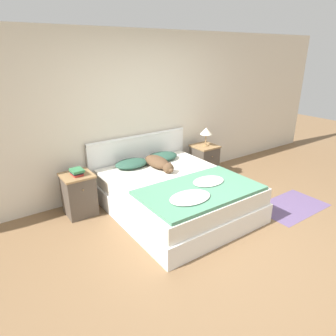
{
  "coord_description": "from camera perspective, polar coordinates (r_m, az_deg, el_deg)",
  "views": [
    {
      "loc": [
        -2.47,
        -2.16,
        2.24
      ],
      "look_at": [
        -0.11,
        1.21,
        0.62
      ],
      "focal_mm": 32.0,
      "sensor_mm": 36.0,
      "label": 1
    }
  ],
  "objects": [
    {
      "name": "bed",
      "position": [
        4.42,
        1.55,
        -5.18
      ],
      "size": [
        1.75,
        2.07,
        0.52
      ],
      "color": "white",
      "rests_on": "ground_plane"
    },
    {
      "name": "table_lamp",
      "position": [
        5.44,
        7.27,
        6.88
      ],
      "size": [
        0.21,
        0.21,
        0.34
      ],
      "color": "#9E7A4C",
      "rests_on": "nightstand_right"
    },
    {
      "name": "rug",
      "position": [
        5.01,
        22.4,
        -6.76
      ],
      "size": [
        1.1,
        0.68,
        0.0
      ],
      "color": "#604C75",
      "rests_on": "ground_plane"
    },
    {
      "name": "dog",
      "position": [
        4.69,
        -1.82,
        1.03
      ],
      "size": [
        0.28,
        0.78,
        0.17
      ],
      "color": "brown",
      "rests_on": "bed"
    },
    {
      "name": "nightstand_left",
      "position": [
        4.5,
        -16.59,
        -4.81
      ],
      "size": [
        0.43,
        0.43,
        0.62
      ],
      "color": "#4C4238",
      "rests_on": "ground_plane"
    },
    {
      "name": "pillow_left",
      "position": [
        4.76,
        -6.94,
        0.87
      ],
      "size": [
        0.54,
        0.39,
        0.11
      ],
      "color": "#284C3D",
      "rests_on": "bed"
    },
    {
      "name": "headboard",
      "position": [
        5.14,
        -5.45,
        1.51
      ],
      "size": [
        1.83,
        0.06,
        0.93
      ],
      "color": "white",
      "rests_on": "ground_plane"
    },
    {
      "name": "pillow_right",
      "position": [
        5.04,
        -1.09,
        2.23
      ],
      "size": [
        0.54,
        0.39,
        0.11
      ],
      "color": "#284C3D",
      "rests_on": "bed"
    },
    {
      "name": "ground_plane",
      "position": [
        3.97,
        11.71,
        -13.25
      ],
      "size": [
        16.0,
        16.0,
        0.0
      ],
      "primitive_type": "plane",
      "color": "brown"
    },
    {
      "name": "nightstand_right",
      "position": [
        5.61,
        6.91,
        1.29
      ],
      "size": [
        0.43,
        0.43,
        0.62
      ],
      "color": "#4C4238",
      "rests_on": "ground_plane"
    },
    {
      "name": "book_stack",
      "position": [
        4.34,
        -16.99,
        -0.72
      ],
      "size": [
        0.17,
        0.2,
        0.09
      ],
      "color": "#AD2D28",
      "rests_on": "nightstand_left"
    },
    {
      "name": "quilt",
      "position": [
        3.92,
        6.01,
        -4.23
      ],
      "size": [
        1.58,
        0.94,
        0.08
      ],
      "color": "#4C8466",
      "rests_on": "bed"
    },
    {
      "name": "wall_back",
      "position": [
        5.04,
        -5.06,
        10.45
      ],
      "size": [
        9.0,
        0.06,
        2.55
      ],
      "color": "beige",
      "rests_on": "ground_plane"
    }
  ]
}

